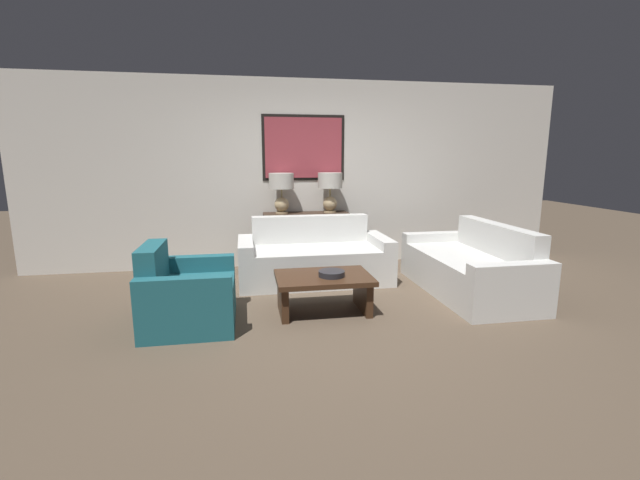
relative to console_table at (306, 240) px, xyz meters
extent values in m
plane|color=brown|center=(0.00, -2.09, -0.40)|extent=(20.00, 20.00, 0.00)
cube|color=beige|center=(0.00, 0.27, 0.93)|extent=(7.80, 0.10, 2.65)
cube|color=black|center=(0.00, 0.22, 1.30)|extent=(1.18, 0.01, 0.92)
cube|color=#9E3842|center=(0.00, 0.21, 1.30)|extent=(1.10, 0.02, 0.84)
cube|color=#332319|center=(0.00, 0.00, 0.00)|extent=(1.20, 0.38, 0.79)
cylinder|color=tan|center=(-0.34, 0.00, 0.41)|extent=(0.17, 0.17, 0.02)
sphere|color=tan|center=(-0.34, 0.00, 0.52)|extent=(0.20, 0.20, 0.20)
cylinder|color=#8C7A51|center=(-0.34, 0.00, 0.69)|extent=(0.02, 0.02, 0.12)
cylinder|color=#B2ADA3|center=(-0.34, 0.00, 0.85)|extent=(0.35, 0.35, 0.21)
cylinder|color=tan|center=(0.34, 0.00, 0.41)|extent=(0.17, 0.17, 0.02)
sphere|color=tan|center=(0.34, 0.00, 0.52)|extent=(0.20, 0.20, 0.20)
cylinder|color=#8C7A51|center=(0.34, 0.00, 0.69)|extent=(0.02, 0.02, 0.12)
cylinder|color=#B2ADA3|center=(0.34, 0.00, 0.85)|extent=(0.35, 0.35, 0.21)
cube|color=silver|center=(0.00, -0.81, -0.17)|extent=(1.54, 0.72, 0.45)
cube|color=silver|center=(0.00, -0.36, 0.01)|extent=(1.54, 0.18, 0.81)
cube|color=silver|center=(-0.86, -0.72, -0.11)|extent=(0.18, 0.90, 0.56)
cube|color=silver|center=(0.86, -0.72, -0.11)|extent=(0.18, 0.90, 0.56)
cube|color=silver|center=(1.61, -1.47, -0.17)|extent=(0.72, 1.54, 0.45)
cube|color=silver|center=(2.06, -1.47, 0.01)|extent=(0.18, 1.54, 0.81)
cube|color=silver|center=(1.70, -0.61, -0.11)|extent=(0.90, 0.18, 0.56)
cube|color=silver|center=(1.70, -2.33, -0.11)|extent=(0.90, 0.18, 0.56)
cube|color=#3D2616|center=(-0.09, -1.83, -0.03)|extent=(0.97, 0.67, 0.05)
cube|color=#3D2616|center=(-0.51, -1.83, -0.23)|extent=(0.07, 0.53, 0.34)
cube|color=#3D2616|center=(0.33, -1.83, -0.23)|extent=(0.07, 0.53, 0.34)
cylinder|color=#232328|center=(-0.02, -1.88, 0.02)|extent=(0.26, 0.26, 0.06)
cube|color=#1E5B66|center=(-1.31, -1.91, -0.19)|extent=(0.64, 0.66, 0.41)
cube|color=#1E5B66|center=(-1.72, -1.91, -0.01)|extent=(0.18, 0.66, 0.78)
cube|color=#1E5B66|center=(-1.40, -2.31, -0.11)|extent=(0.82, 0.14, 0.57)
cube|color=#1E5B66|center=(-1.40, -1.51, -0.11)|extent=(0.82, 0.14, 0.57)
camera|label=1|loc=(-0.86, -5.96, 1.19)|focal=24.00mm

